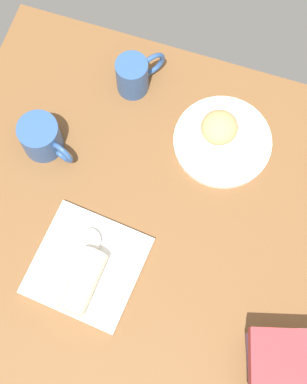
{
  "coord_description": "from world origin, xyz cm",
  "views": [
    {
      "loc": [
        -6.55,
        33.15,
        132.33
      ],
      "look_at": [
        6.06,
        -5.83,
        7.0
      ],
      "focal_mm": 54.51,
      "sensor_mm": 36.0,
      "label": 1
    }
  ],
  "objects_px": {
    "sauce_cup": "(89,241)",
    "breakfast_wrap": "(83,281)",
    "book_stack": "(299,367)",
    "second_mug": "(42,138)",
    "coffee_mug": "(134,75)",
    "square_plate": "(87,266)",
    "scone_pastry": "(219,127)",
    "round_plate": "(222,141)"
  },
  "relations": [
    {
      "from": "scone_pastry",
      "to": "coffee_mug",
      "type": "xyz_separation_m",
      "value": [
        0.23,
        -0.06,
        0.01
      ]
    },
    {
      "from": "square_plate",
      "to": "second_mug",
      "type": "bearing_deg",
      "value": -51.2
    },
    {
      "from": "round_plate",
      "to": "sauce_cup",
      "type": "relative_size",
      "value": 4.28
    },
    {
      "from": "sauce_cup",
      "to": "second_mug",
      "type": "xyz_separation_m",
      "value": [
        0.18,
        -0.19,
        0.02
      ]
    },
    {
      "from": "round_plate",
      "to": "second_mug",
      "type": "relative_size",
      "value": 1.67
    },
    {
      "from": "scone_pastry",
      "to": "second_mug",
      "type": "xyz_separation_m",
      "value": [
        0.38,
        0.15,
        0.01
      ]
    },
    {
      "from": "square_plate",
      "to": "coffee_mug",
      "type": "xyz_separation_m",
      "value": [
        0.04,
        -0.46,
        0.05
      ]
    },
    {
      "from": "scone_pastry",
      "to": "breakfast_wrap",
      "type": "bearing_deg",
      "value": 67.81
    },
    {
      "from": "second_mug",
      "to": "breakfast_wrap",
      "type": "bearing_deg",
      "value": 125.95
    },
    {
      "from": "round_plate",
      "to": "book_stack",
      "type": "distance_m",
      "value": 0.53
    },
    {
      "from": "sauce_cup",
      "to": "book_stack",
      "type": "height_order",
      "value": "book_stack"
    },
    {
      "from": "square_plate",
      "to": "breakfast_wrap",
      "type": "height_order",
      "value": "breakfast_wrap"
    },
    {
      "from": "scone_pastry",
      "to": "coffee_mug",
      "type": "relative_size",
      "value": 0.77
    },
    {
      "from": "breakfast_wrap",
      "to": "coffee_mug",
      "type": "distance_m",
      "value": 0.5
    },
    {
      "from": "second_mug",
      "to": "coffee_mug",
      "type": "bearing_deg",
      "value": -125.01
    },
    {
      "from": "book_stack",
      "to": "second_mug",
      "type": "distance_m",
      "value": 0.75
    },
    {
      "from": "sauce_cup",
      "to": "coffee_mug",
      "type": "distance_m",
      "value": 0.41
    },
    {
      "from": "round_plate",
      "to": "sauce_cup",
      "type": "distance_m",
      "value": 0.39
    },
    {
      "from": "round_plate",
      "to": "sauce_cup",
      "type": "bearing_deg",
      "value": 56.75
    },
    {
      "from": "breakfast_wrap",
      "to": "second_mug",
      "type": "distance_m",
      "value": 0.35
    },
    {
      "from": "scone_pastry",
      "to": "second_mug",
      "type": "height_order",
      "value": "second_mug"
    },
    {
      "from": "breakfast_wrap",
      "to": "book_stack",
      "type": "xyz_separation_m",
      "value": [
        -0.48,
        0.03,
        0.0
      ]
    },
    {
      "from": "breakfast_wrap",
      "to": "coffee_mug",
      "type": "relative_size",
      "value": 1.2
    },
    {
      "from": "sauce_cup",
      "to": "breakfast_wrap",
      "type": "xyz_separation_m",
      "value": [
        -0.02,
        0.09,
        0.02
      ]
    },
    {
      "from": "breakfast_wrap",
      "to": "coffee_mug",
      "type": "height_order",
      "value": "coffee_mug"
    },
    {
      "from": "book_stack",
      "to": "second_mug",
      "type": "height_order",
      "value": "book_stack"
    },
    {
      "from": "scone_pastry",
      "to": "sauce_cup",
      "type": "bearing_deg",
      "value": 59.97
    },
    {
      "from": "round_plate",
      "to": "coffee_mug",
      "type": "height_order",
      "value": "coffee_mug"
    },
    {
      "from": "coffee_mug",
      "to": "square_plate",
      "type": "bearing_deg",
      "value": 95.35
    },
    {
      "from": "round_plate",
      "to": "square_plate",
      "type": "bearing_deg",
      "value": 61.76
    },
    {
      "from": "coffee_mug",
      "to": "second_mug",
      "type": "height_order",
      "value": "coffee_mug"
    },
    {
      "from": "scone_pastry",
      "to": "breakfast_wrap",
      "type": "distance_m",
      "value": 0.47
    },
    {
      "from": "square_plate",
      "to": "round_plate",
      "type": "bearing_deg",
      "value": -118.24
    },
    {
      "from": "sauce_cup",
      "to": "breakfast_wrap",
      "type": "distance_m",
      "value": 0.09
    },
    {
      "from": "round_plate",
      "to": "scone_pastry",
      "type": "xyz_separation_m",
      "value": [
        0.02,
        -0.02,
        0.04
      ]
    },
    {
      "from": "book_stack",
      "to": "round_plate",
      "type": "bearing_deg",
      "value": -57.68
    },
    {
      "from": "round_plate",
      "to": "book_stack",
      "type": "xyz_separation_m",
      "value": [
        -0.28,
        0.45,
        0.04
      ]
    },
    {
      "from": "sauce_cup",
      "to": "breakfast_wrap",
      "type": "height_order",
      "value": "breakfast_wrap"
    },
    {
      "from": "breakfast_wrap",
      "to": "book_stack",
      "type": "bearing_deg",
      "value": 0.37
    },
    {
      "from": "breakfast_wrap",
      "to": "coffee_mug",
      "type": "bearing_deg",
      "value": 100.0
    },
    {
      "from": "breakfast_wrap",
      "to": "coffee_mug",
      "type": "xyz_separation_m",
      "value": [
        0.05,
        -0.5,
        0.01
      ]
    },
    {
      "from": "round_plate",
      "to": "square_plate",
      "type": "distance_m",
      "value": 0.43
    }
  ]
}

